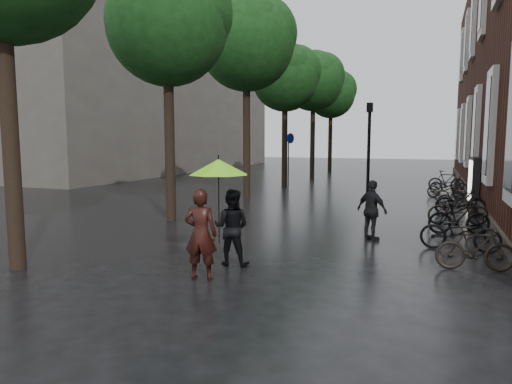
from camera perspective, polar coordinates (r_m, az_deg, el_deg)
The scene contains 11 objects.
ground at distance 7.28m, azimuth -11.98°, elevation -14.50°, with size 120.00×120.00×0.00m, color black.
bg_building at distance 42.62m, azimuth -16.57°, elevation 12.20°, with size 16.00×30.00×14.00m, color #47423D.
street_trees at distance 23.23m, azimuth 1.42°, elevation 15.80°, with size 4.33×34.03×8.91m.
person_burgundy at distance 8.55m, azimuth -6.92°, elevation -5.25°, with size 0.62×0.41×1.71m, color black.
person_black at distance 9.48m, azimuth -3.08°, elevation -4.42°, with size 0.77×0.60×1.59m, color black.
lime_umbrella at distance 8.75m, azimuth -4.71°, elevation 3.14°, with size 1.17×1.17×1.72m.
pedestrian_walking at distance 12.12m, azimuth 14.29°, elevation -2.25°, with size 0.92×0.38×1.57m, color black.
parked_bicycles at distance 17.93m, azimuth 23.60°, elevation -0.85°, with size 2.12×15.88×1.03m.
ad_lightbox at distance 19.69m, azimuth 25.57°, elevation 1.15°, with size 0.29×1.28×1.93m.
lamp_post at distance 16.05m, azimuth 13.91°, elevation 5.40°, with size 0.20×0.20×3.84m.
cycle_sign at distance 24.03m, azimuth 4.18°, elevation 4.97°, with size 0.16×0.54×2.95m.
Camera 1 is at (3.76, -5.67, 2.59)m, focal length 32.00 mm.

